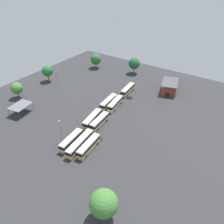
{
  "coord_description": "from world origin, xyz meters",
  "views": [
    {
      "loc": [
        69.7,
        50.12,
        56.89
      ],
      "look_at": [
        -1.3,
        1.2,
        1.53
      ],
      "focal_mm": 38.3,
      "sensor_mm": 36.0,
      "label": 1
    }
  ],
  "objects_px": {
    "tree_west_edge": "(47,71)",
    "lamp_post_far_corner": "(57,78)",
    "bus_row1_slot0": "(109,102)",
    "bus_row2_slot0": "(92,119)",
    "bus_row3_slot0": "(71,140)",
    "depot_building": "(169,87)",
    "maintenance_shelter": "(20,106)",
    "bus_row3_slot1": "(80,143)",
    "tree_south_edge": "(17,88)",
    "lamp_post_near_entrance": "(61,130)",
    "bus_row3_slot2": "(89,146)",
    "bus_row1_slot1": "(115,104)",
    "tree_northeast": "(104,204)",
    "lamp_post_by_building": "(162,94)",
    "bus_row0_slot1": "(128,90)",
    "tree_north_edge": "(134,64)",
    "tree_northwest": "(96,59)",
    "bus_row2_slot1": "(99,121)"
  },
  "relations": [
    {
      "from": "tree_west_edge",
      "to": "lamp_post_far_corner",
      "type": "bearing_deg",
      "value": 81.28
    },
    {
      "from": "bus_row1_slot0",
      "to": "bus_row2_slot0",
      "type": "bearing_deg",
      "value": 9.23
    },
    {
      "from": "bus_row3_slot0",
      "to": "depot_building",
      "type": "relative_size",
      "value": 0.83
    },
    {
      "from": "bus_row1_slot0",
      "to": "maintenance_shelter",
      "type": "xyz_separation_m",
      "value": [
        26.7,
        -27.67,
        1.84
      ]
    },
    {
      "from": "bus_row3_slot1",
      "to": "tree_south_edge",
      "type": "xyz_separation_m",
      "value": [
        -10.78,
        -48.91,
        3.13
      ]
    },
    {
      "from": "lamp_post_far_corner",
      "to": "tree_west_edge",
      "type": "height_order",
      "value": "tree_west_edge"
    },
    {
      "from": "lamp_post_near_entrance",
      "to": "bus_row3_slot2",
      "type": "bearing_deg",
      "value": 99.61
    },
    {
      "from": "bus_row1_slot1",
      "to": "lamp_post_near_entrance",
      "type": "distance_m",
      "value": 31.47
    },
    {
      "from": "bus_row3_slot2",
      "to": "tree_northeast",
      "type": "bearing_deg",
      "value": 47.79
    },
    {
      "from": "bus_row2_slot0",
      "to": "tree_south_edge",
      "type": "bearing_deg",
      "value": -85.07
    },
    {
      "from": "bus_row3_slot2",
      "to": "lamp_post_near_entrance",
      "type": "height_order",
      "value": "lamp_post_near_entrance"
    },
    {
      "from": "lamp_post_by_building",
      "to": "bus_row1_slot0",
      "type": "bearing_deg",
      "value": -48.53
    },
    {
      "from": "bus_row1_slot1",
      "to": "tree_south_edge",
      "type": "xyz_separation_m",
      "value": [
        19.1,
        -43.77,
        3.13
      ]
    },
    {
      "from": "bus_row0_slot1",
      "to": "tree_north_edge",
      "type": "height_order",
      "value": "tree_north_edge"
    },
    {
      "from": "tree_northwest",
      "to": "depot_building",
      "type": "bearing_deg",
      "value": 85.42
    },
    {
      "from": "bus_row0_slot1",
      "to": "bus_row3_slot1",
      "type": "bearing_deg",
      "value": 9.62
    },
    {
      "from": "bus_row0_slot1",
      "to": "maintenance_shelter",
      "type": "height_order",
      "value": "maintenance_shelter"
    },
    {
      "from": "depot_building",
      "to": "tree_north_edge",
      "type": "distance_m",
      "value": 28.46
    },
    {
      "from": "bus_row0_slot1",
      "to": "bus_row3_slot2",
      "type": "relative_size",
      "value": 0.98
    },
    {
      "from": "bus_row1_slot0",
      "to": "lamp_post_by_building",
      "type": "relative_size",
      "value": 1.59
    },
    {
      "from": "maintenance_shelter",
      "to": "lamp_post_near_entrance",
      "type": "xyz_separation_m",
      "value": [
        4.05,
        28.35,
        1.43
      ]
    },
    {
      "from": "bus_row2_slot1",
      "to": "tree_west_edge",
      "type": "relative_size",
      "value": 1.3
    },
    {
      "from": "bus_row0_slot1",
      "to": "bus_row3_slot2",
      "type": "height_order",
      "value": "same"
    },
    {
      "from": "bus_row2_slot1",
      "to": "tree_northwest",
      "type": "height_order",
      "value": "tree_northwest"
    },
    {
      "from": "bus_row2_slot0",
      "to": "tree_south_edge",
      "type": "xyz_separation_m",
      "value": [
        3.7,
        -42.89,
        3.13
      ]
    },
    {
      "from": "bus_row3_slot1",
      "to": "tree_north_edge",
      "type": "relative_size",
      "value": 1.59
    },
    {
      "from": "bus_row3_slot0",
      "to": "tree_north_edge",
      "type": "distance_m",
      "value": 70.42
    },
    {
      "from": "bus_row2_slot1",
      "to": "tree_south_edge",
      "type": "bearing_deg",
      "value": -85.17
    },
    {
      "from": "bus_row1_slot0",
      "to": "tree_northwest",
      "type": "xyz_separation_m",
      "value": [
        -32.92,
        -32.76,
        3.52
      ]
    },
    {
      "from": "bus_row2_slot0",
      "to": "lamp_post_by_building",
      "type": "bearing_deg",
      "value": 152.61
    },
    {
      "from": "tree_south_edge",
      "to": "lamp_post_by_building",
      "type": "bearing_deg",
      "value": 120.76
    },
    {
      "from": "tree_northwest",
      "to": "tree_west_edge",
      "type": "relative_size",
      "value": 0.98
    },
    {
      "from": "bus_row3_slot2",
      "to": "lamp_post_near_entrance",
      "type": "bearing_deg",
      "value": -80.39
    },
    {
      "from": "lamp_post_by_building",
      "to": "tree_south_edge",
      "type": "bearing_deg",
      "value": -59.24
    },
    {
      "from": "lamp_post_by_building",
      "to": "bus_row1_slot1",
      "type": "bearing_deg",
      "value": -43.75
    },
    {
      "from": "bus_row0_slot1",
      "to": "depot_building",
      "type": "distance_m",
      "value": 21.29
    },
    {
      "from": "bus_row1_slot1",
      "to": "bus_row2_slot0",
      "type": "relative_size",
      "value": 0.95
    },
    {
      "from": "depot_building",
      "to": "maintenance_shelter",
      "type": "height_order",
      "value": "depot_building"
    },
    {
      "from": "bus_row1_slot1",
      "to": "tree_northwest",
      "type": "xyz_separation_m",
      "value": [
        -32.47,
        -36.07,
        3.52
      ]
    },
    {
      "from": "bus_row1_slot0",
      "to": "lamp_post_by_building",
      "type": "bearing_deg",
      "value": 131.47
    },
    {
      "from": "tree_south_edge",
      "to": "bus_row3_slot1",
      "type": "bearing_deg",
      "value": 77.57
    },
    {
      "from": "bus_row3_slot0",
      "to": "bus_row0_slot1",
      "type": "bearing_deg",
      "value": -175.06
    },
    {
      "from": "depot_building",
      "to": "lamp_post_near_entrance",
      "type": "distance_m",
      "value": 61.97
    },
    {
      "from": "bus_row2_slot1",
      "to": "maintenance_shelter",
      "type": "height_order",
      "value": "maintenance_shelter"
    },
    {
      "from": "tree_northwest",
      "to": "tree_south_edge",
      "type": "relative_size",
      "value": 1.11
    },
    {
      "from": "bus_row3_slot0",
      "to": "bus_row1_slot0",
      "type": "bearing_deg",
      "value": -170.95
    },
    {
      "from": "bus_row3_slot0",
      "to": "lamp_post_by_building",
      "type": "relative_size",
      "value": 1.51
    },
    {
      "from": "maintenance_shelter",
      "to": "tree_north_edge",
      "type": "xyz_separation_m",
      "value": [
        -65.56,
        18.46,
        2.17
      ]
    },
    {
      "from": "bus_row3_slot1",
      "to": "lamp_post_by_building",
      "type": "relative_size",
      "value": 1.86
    },
    {
      "from": "bus_row1_slot1",
      "to": "lamp_post_by_building",
      "type": "distance_m",
      "value": 22.49
    }
  ]
}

